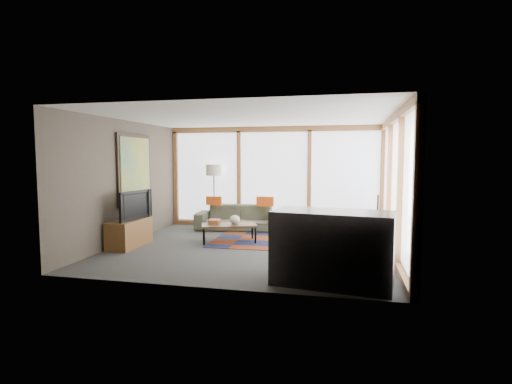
% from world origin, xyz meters
% --- Properties ---
extents(ground, '(5.50, 5.50, 0.00)m').
position_xyz_m(ground, '(0.00, 0.00, 0.00)').
color(ground, '#30302D').
rests_on(ground, ground).
extents(room_envelope, '(5.52, 5.02, 2.62)m').
position_xyz_m(room_envelope, '(0.49, 0.56, 1.54)').
color(room_envelope, '#494033').
rests_on(room_envelope, ground).
extents(rug, '(2.81, 1.86, 0.01)m').
position_xyz_m(rug, '(0.38, 0.74, 0.01)').
color(rug, maroon).
rests_on(rug, ground).
extents(sofa, '(2.17, 0.99, 0.61)m').
position_xyz_m(sofa, '(-0.80, 1.95, 0.31)').
color(sofa, '#393D2E').
rests_on(sofa, ground).
extents(pillow_left, '(0.40, 0.14, 0.22)m').
position_xyz_m(pillow_left, '(-1.44, 1.91, 0.72)').
color(pillow_left, '#CB4D14').
rests_on(pillow_left, sofa).
extents(pillow_right, '(0.43, 0.14, 0.23)m').
position_xyz_m(pillow_right, '(-0.12, 1.97, 0.73)').
color(pillow_right, '#CB4D14').
rests_on(pillow_right, sofa).
extents(floor_lamp, '(0.41, 0.41, 1.63)m').
position_xyz_m(floor_lamp, '(-1.53, 2.20, 0.82)').
color(floor_lamp, black).
rests_on(floor_lamp, ground).
extents(coffee_table, '(1.29, 0.96, 0.39)m').
position_xyz_m(coffee_table, '(-0.61, 0.49, 0.19)').
color(coffee_table, '#362715').
rests_on(coffee_table, ground).
extents(book_stack, '(0.25, 0.30, 0.09)m').
position_xyz_m(book_stack, '(-0.94, 0.48, 0.43)').
color(book_stack, brown).
rests_on(book_stack, coffee_table).
extents(vase, '(0.26, 0.26, 0.19)m').
position_xyz_m(vase, '(-0.50, 0.53, 0.48)').
color(vase, beige).
rests_on(vase, coffee_table).
extents(bookshelf, '(0.42, 2.34, 0.58)m').
position_xyz_m(bookshelf, '(2.43, 0.90, 0.29)').
color(bookshelf, '#362715').
rests_on(bookshelf, ground).
extents(bowl_a, '(0.23, 0.23, 0.10)m').
position_xyz_m(bowl_a, '(2.40, 0.31, 0.64)').
color(bowl_a, black).
rests_on(bowl_a, bookshelf).
extents(bowl_b, '(0.17, 0.17, 0.08)m').
position_xyz_m(bowl_b, '(2.45, 0.67, 0.62)').
color(bowl_b, black).
rests_on(bowl_b, bookshelf).
extents(shelf_picture, '(0.07, 0.30, 0.39)m').
position_xyz_m(shelf_picture, '(2.53, 1.65, 0.78)').
color(shelf_picture, black).
rests_on(shelf_picture, bookshelf).
extents(tv_console, '(0.46, 1.11, 0.55)m').
position_xyz_m(tv_console, '(-2.47, -0.39, 0.28)').
color(tv_console, brown).
rests_on(tv_console, ground).
extents(television, '(0.25, 1.04, 0.59)m').
position_xyz_m(television, '(-2.42, -0.35, 0.85)').
color(television, black).
rests_on(television, tv_console).
extents(bar_counter, '(1.77, 1.01, 1.06)m').
position_xyz_m(bar_counter, '(1.65, -1.94, 0.53)').
color(bar_counter, black).
rests_on(bar_counter, ground).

